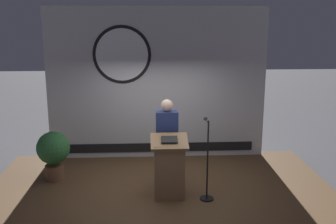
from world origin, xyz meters
name	(u,v)px	position (x,y,z in m)	size (l,w,h in m)	color
ground_plane	(161,204)	(0.00, 0.00, 0.00)	(40.00, 40.00, 0.00)	#4C4C51
stage_platform	(161,197)	(0.00, 0.00, 0.15)	(6.40, 4.00, 0.30)	brown
banner_display	(156,84)	(-0.02, 1.85, 1.97)	(4.81, 0.12, 3.33)	silver
podium	(169,168)	(0.14, -0.31, 0.83)	(0.64, 0.49, 1.11)	olive
speaker_person	(167,143)	(0.13, 0.17, 1.14)	(0.40, 0.26, 1.65)	black
microphone_stand	(207,172)	(0.79, -0.42, 0.79)	(0.24, 0.49, 1.41)	black
potted_plant	(53,151)	(-2.04, 0.56, 0.88)	(0.63, 0.63, 0.97)	brown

